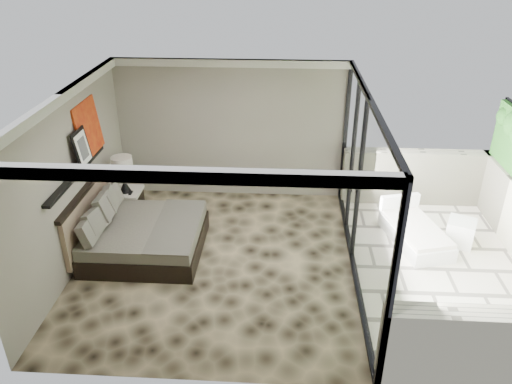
# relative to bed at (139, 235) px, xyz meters

# --- Properties ---
(floor) EXTENTS (5.00, 5.00, 0.00)m
(floor) POSITION_rel_bed_xyz_m (1.34, -0.25, -0.32)
(floor) COLOR black
(floor) RESTS_ON ground
(ceiling) EXTENTS (4.50, 5.00, 0.02)m
(ceiling) POSITION_rel_bed_xyz_m (1.34, -0.25, 2.47)
(ceiling) COLOR silver
(ceiling) RESTS_ON back_wall
(back_wall) EXTENTS (4.50, 0.02, 2.80)m
(back_wall) POSITION_rel_bed_xyz_m (1.34, 2.24, 1.08)
(back_wall) COLOR gray
(back_wall) RESTS_ON floor
(left_wall) EXTENTS (0.02, 5.00, 2.80)m
(left_wall) POSITION_rel_bed_xyz_m (-0.90, -0.25, 1.08)
(left_wall) COLOR gray
(left_wall) RESTS_ON floor
(glass_wall) EXTENTS (0.08, 5.00, 2.80)m
(glass_wall) POSITION_rel_bed_xyz_m (3.59, -0.25, 1.08)
(glass_wall) COLOR white
(glass_wall) RESTS_ON floor
(terrace_slab) EXTENTS (3.00, 5.00, 0.12)m
(terrace_slab) POSITION_rel_bed_xyz_m (5.09, -0.25, -0.38)
(terrace_slab) COLOR beige
(terrace_slab) RESTS_ON ground
(picture_ledge) EXTENTS (0.12, 2.20, 0.05)m
(picture_ledge) POSITION_rel_bed_xyz_m (-0.84, -0.15, 1.18)
(picture_ledge) COLOR black
(picture_ledge) RESTS_ON left_wall
(bed) EXTENTS (1.95, 1.89, 1.07)m
(bed) POSITION_rel_bed_xyz_m (0.00, 0.00, 0.00)
(bed) COLOR black
(bed) RESTS_ON floor
(nightstand) EXTENTS (0.57, 0.57, 0.57)m
(nightstand) POSITION_rel_bed_xyz_m (-0.58, 1.22, -0.03)
(nightstand) COLOR black
(nightstand) RESTS_ON floor
(table_lamp) EXTENTS (0.39, 0.39, 0.71)m
(table_lamp) POSITION_rel_bed_xyz_m (-0.56, 1.18, 0.65)
(table_lamp) COLOR black
(table_lamp) RESTS_ON nightstand
(abstract_canvas) EXTENTS (0.13, 0.90, 0.90)m
(abstract_canvas) POSITION_rel_bed_xyz_m (-0.85, 0.62, 1.66)
(abstract_canvas) COLOR #A71A0E
(abstract_canvas) RESTS_ON picture_ledge
(framed_print) EXTENTS (0.11, 0.50, 0.60)m
(framed_print) POSITION_rel_bed_xyz_m (-0.80, 0.12, 1.51)
(framed_print) COLOR black
(framed_print) RESTS_ON picture_ledge
(ottoman) EXTENTS (0.60, 0.60, 0.45)m
(ottoman) POSITION_rel_bed_xyz_m (5.51, 0.56, -0.09)
(ottoman) COLOR white
(ottoman) RESTS_ON terrace_slab
(lounger) EXTENTS (1.10, 1.63, 0.58)m
(lounger) POSITION_rel_bed_xyz_m (4.74, 0.59, -0.14)
(lounger) COLOR white
(lounger) RESTS_ON terrace_slab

